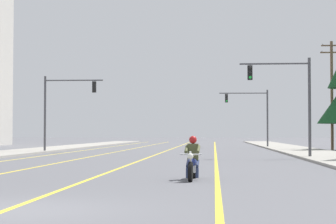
{
  "coord_description": "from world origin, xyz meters",
  "views": [
    {
      "loc": [
        3.98,
        -11.85,
        1.55
      ],
      "look_at": [
        1.3,
        23.0,
        2.79
      ],
      "focal_mm": 64.3,
      "sensor_mm": 36.0,
      "label": 1
    }
  ],
  "objects_px": {
    "traffic_signal_mid_right": "(253,109)",
    "traffic_signal_near_right": "(289,92)",
    "utility_pole_right_far": "(332,92)",
    "traffic_signal_near_left": "(62,102)",
    "motorcycle_with_rider": "(192,162)"
  },
  "relations": [
    {
      "from": "traffic_signal_mid_right",
      "to": "utility_pole_right_far",
      "type": "height_order",
      "value": "utility_pole_right_far"
    },
    {
      "from": "traffic_signal_near_right",
      "to": "motorcycle_with_rider",
      "type": "bearing_deg",
      "value": -107.13
    },
    {
      "from": "traffic_signal_mid_right",
      "to": "traffic_signal_near_right",
      "type": "bearing_deg",
      "value": -89.08
    },
    {
      "from": "motorcycle_with_rider",
      "to": "traffic_signal_near_right",
      "type": "xyz_separation_m",
      "value": [
        5.36,
        17.38,
        3.48
      ]
    },
    {
      "from": "traffic_signal_mid_right",
      "to": "utility_pole_right_far",
      "type": "bearing_deg",
      "value": -49.05
    },
    {
      "from": "traffic_signal_near_left",
      "to": "traffic_signal_mid_right",
      "type": "height_order",
      "value": "same"
    },
    {
      "from": "motorcycle_with_rider",
      "to": "traffic_signal_near_right",
      "type": "height_order",
      "value": "traffic_signal_near_right"
    },
    {
      "from": "traffic_signal_near_right",
      "to": "utility_pole_right_far",
      "type": "bearing_deg",
      "value": 72.04
    },
    {
      "from": "traffic_signal_near_left",
      "to": "utility_pole_right_far",
      "type": "xyz_separation_m",
      "value": [
        23.33,
        9.01,
        1.34
      ]
    },
    {
      "from": "motorcycle_with_rider",
      "to": "traffic_signal_near_left",
      "type": "bearing_deg",
      "value": 112.6
    },
    {
      "from": "motorcycle_with_rider",
      "to": "utility_pole_right_far",
      "type": "bearing_deg",
      "value": 72.43
    },
    {
      "from": "utility_pole_right_far",
      "to": "traffic_signal_mid_right",
      "type": "bearing_deg",
      "value": 130.95
    },
    {
      "from": "traffic_signal_near_right",
      "to": "traffic_signal_near_left",
      "type": "height_order",
      "value": "same"
    },
    {
      "from": "motorcycle_with_rider",
      "to": "traffic_signal_near_left",
      "type": "xyz_separation_m",
      "value": [
        -11.63,
        27.93,
        3.51
      ]
    },
    {
      "from": "traffic_signal_near_left",
      "to": "traffic_signal_near_right",
      "type": "bearing_deg",
      "value": -31.85
    }
  ]
}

